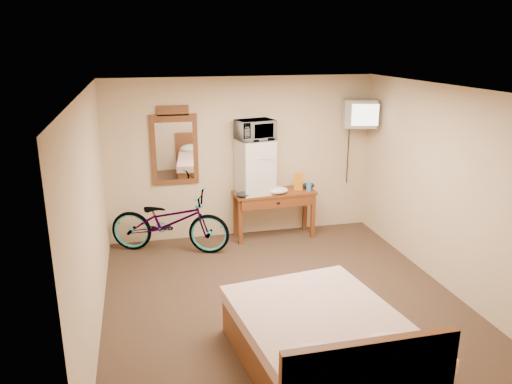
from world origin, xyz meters
TOP-DOWN VIEW (x-y plane):
  - room at (-0.00, 0.00)m, footprint 4.60×4.64m
  - desk at (0.45, 2.00)m, footprint 1.28×0.53m
  - mini_fridge at (0.14, 2.05)m, footprint 0.58×0.56m
  - microwave at (0.14, 2.05)m, footprint 0.62×0.49m
  - snack_bag at (0.83, 2.03)m, footprint 0.15×0.12m
  - blue_cup at (0.98, 1.94)m, footprint 0.08×0.08m
  - cloth_cream at (0.46, 1.92)m, footprint 0.34×0.26m
  - cloth_dark_a at (-0.08, 1.86)m, footprint 0.23×0.17m
  - cloth_dark_b at (1.03, 2.08)m, footprint 0.20×0.16m
  - crt_television at (1.80, 2.02)m, footprint 0.58×0.64m
  - wall_mirror at (-1.05, 2.27)m, footprint 0.70×0.04m
  - bicycle at (-1.20, 1.83)m, footprint 1.87×1.17m
  - bed at (0.00, -1.38)m, footprint 1.68×2.08m

SIDE VIEW (x-z plane):
  - bed at x=0.00m, z-range -0.15..0.75m
  - bicycle at x=-1.20m, z-range 0.00..0.93m
  - desk at x=0.45m, z-range 0.25..1.00m
  - cloth_dark_a at x=-0.08m, z-range 0.75..0.84m
  - cloth_dark_b at x=1.03m, z-range 0.75..0.84m
  - cloth_cream at x=0.46m, z-range 0.75..0.85m
  - blue_cup at x=0.98m, z-range 0.75..0.89m
  - snack_bag at x=0.83m, z-range 0.75..1.02m
  - mini_fridge at x=0.14m, z-range 0.75..1.57m
  - room at x=0.00m, z-range 0.00..2.50m
  - wall_mirror at x=-1.05m, z-range 0.89..2.08m
  - microwave at x=0.14m, z-range 1.57..1.88m
  - crt_television at x=1.80m, z-range 1.72..2.14m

